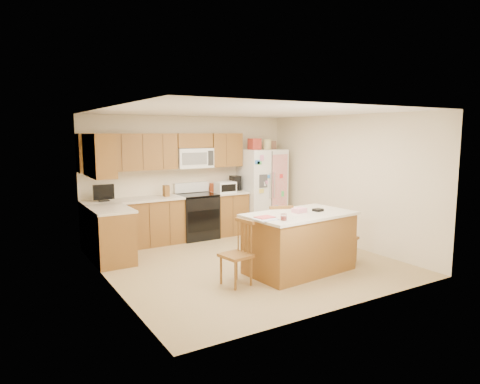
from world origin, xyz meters
TOP-DOWN VIEW (x-y plane):
  - ground at (0.00, 0.00)m, footprint 4.50×4.50m
  - room_shell at (0.00, 0.00)m, footprint 4.60×4.60m
  - cabinetry at (-0.98, 1.79)m, footprint 3.36×1.56m
  - stove at (0.00, 1.94)m, footprint 0.76×0.65m
  - refrigerator at (1.57, 1.87)m, footprint 0.90×0.79m
  - island at (0.44, -0.84)m, footprint 1.80×1.14m
  - windsor_chair_left at (-0.69, -0.85)m, footprint 0.44×0.46m
  - windsor_chair_back at (0.46, -0.27)m, footprint 0.53×0.52m
  - windsor_chair_right at (1.37, -0.86)m, footprint 0.48×0.49m

SIDE VIEW (x-z plane):
  - ground at x=0.00m, z-range 0.00..0.00m
  - windsor_chair_right at x=1.37m, z-range -0.02..0.87m
  - windsor_chair_left at x=-0.69m, z-range -0.03..0.91m
  - windsor_chair_back at x=0.46m, z-range -0.03..0.95m
  - island at x=0.44m, z-range -0.04..0.98m
  - stove at x=0.00m, z-range -0.09..1.04m
  - cabinetry at x=-0.98m, z-range -0.16..1.99m
  - refrigerator at x=1.57m, z-range -0.10..1.94m
  - room_shell at x=0.00m, z-range 0.18..2.70m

